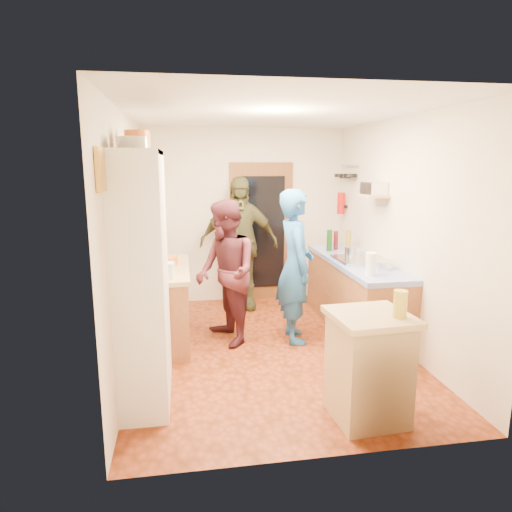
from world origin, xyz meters
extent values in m
cube|color=#923A1F|center=(0.00, 0.00, -0.01)|extent=(3.00, 4.00, 0.02)
cube|color=silver|center=(0.00, 0.00, 2.61)|extent=(3.00, 4.00, 0.02)
cube|color=beige|center=(0.00, 2.01, 1.30)|extent=(3.00, 0.02, 2.60)
cube|color=beige|center=(0.00, -2.01, 1.30)|extent=(3.00, 0.02, 2.60)
cube|color=beige|center=(-1.51, 0.00, 1.30)|extent=(0.02, 4.00, 2.60)
cube|color=beige|center=(1.51, 0.00, 1.30)|extent=(0.02, 4.00, 2.60)
cube|color=brown|center=(0.25, 1.97, 1.05)|extent=(0.95, 0.06, 2.10)
cube|color=black|center=(0.25, 1.94, 1.05)|extent=(0.70, 0.02, 1.70)
cube|color=white|center=(-1.30, -0.80, 1.10)|extent=(0.40, 1.20, 2.20)
cube|color=white|center=(-1.30, -0.80, 2.18)|extent=(0.40, 1.14, 0.04)
cylinder|color=white|center=(-1.30, -1.04, 2.25)|extent=(0.23, 0.23, 0.10)
cylinder|color=orange|center=(-1.30, -0.72, 2.28)|extent=(0.21, 0.21, 0.16)
cylinder|color=orange|center=(-1.30, -0.42, 2.28)|extent=(0.19, 0.19, 0.17)
cube|color=brown|center=(-1.20, 0.45, 0.42)|extent=(0.60, 1.40, 0.85)
cube|color=tan|center=(-1.20, 0.45, 0.88)|extent=(0.64, 1.44, 0.05)
cube|color=white|center=(-1.15, -0.03, 0.98)|extent=(0.24, 0.19, 0.16)
cylinder|color=white|center=(-1.25, 0.33, 0.99)|extent=(0.16, 0.16, 0.18)
cylinder|color=orange|center=(-1.12, 0.57, 0.95)|extent=(0.24, 0.24, 0.10)
cube|color=tan|center=(-1.18, 1.00, 0.91)|extent=(0.33, 0.26, 0.02)
cube|color=brown|center=(1.20, 0.50, 0.42)|extent=(0.60, 2.20, 0.84)
cube|color=#1D37BF|center=(1.20, 0.50, 0.87)|extent=(0.62, 2.22, 0.06)
cube|color=silver|center=(1.20, 0.39, 0.92)|extent=(0.55, 0.58, 0.04)
cylinder|color=silver|center=(1.15, 0.50, 1.00)|extent=(0.19, 0.19, 0.12)
cylinder|color=#143F14|center=(1.05, 1.11, 1.05)|extent=(0.09, 0.09, 0.30)
cylinder|color=#591419|center=(1.18, 1.22, 1.03)|extent=(0.08, 0.08, 0.26)
cylinder|color=olive|center=(1.31, 1.07, 1.04)|extent=(0.08, 0.08, 0.29)
cylinder|color=white|center=(1.05, -0.30, 1.03)|extent=(0.12, 0.12, 0.25)
cylinder|color=silver|center=(1.30, -0.03, 0.95)|extent=(0.25, 0.25, 0.09)
cube|color=tan|center=(0.52, -1.54, 0.43)|extent=(0.59, 0.59, 0.86)
cube|color=tan|center=(0.52, -1.54, 0.89)|extent=(0.66, 0.66, 0.05)
cube|color=white|center=(0.47, -1.50, 0.90)|extent=(0.37, 0.30, 0.02)
cylinder|color=#AD9E2D|center=(0.71, -1.65, 1.02)|extent=(0.11, 0.11, 0.22)
cylinder|color=silver|center=(1.46, 1.52, 2.05)|extent=(0.02, 0.65, 0.02)
cylinder|color=black|center=(1.40, 1.35, 1.92)|extent=(0.18, 0.18, 0.05)
cylinder|color=black|center=(1.40, 1.55, 1.90)|extent=(0.16, 0.16, 0.05)
cylinder|color=black|center=(1.40, 1.75, 1.91)|extent=(0.17, 0.17, 0.05)
cube|color=tan|center=(1.37, 0.45, 1.70)|extent=(0.26, 0.42, 0.03)
cube|color=silver|center=(1.37, 0.45, 1.79)|extent=(0.24, 0.32, 0.15)
cube|color=black|center=(1.47, 1.70, 1.45)|extent=(0.06, 0.10, 0.04)
cylinder|color=red|center=(1.41, 1.70, 1.50)|extent=(0.11, 0.11, 0.32)
cube|color=gold|center=(-1.48, -1.55, 2.05)|extent=(0.03, 0.25, 0.30)
imported|color=#235AA2|center=(0.38, 0.22, 0.90)|extent=(0.45, 0.67, 1.80)
imported|color=#481C24|center=(-0.45, 0.32, 0.85)|extent=(0.84, 0.96, 1.69)
imported|color=#424124|center=(-0.13, 1.57, 0.96)|extent=(1.15, 0.54, 1.91)
camera|label=1|loc=(-0.95, -4.82, 2.10)|focal=32.00mm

